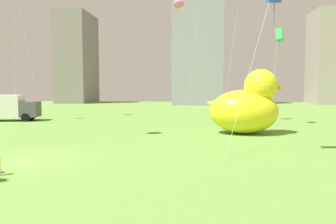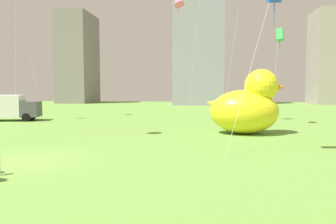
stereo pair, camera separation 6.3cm
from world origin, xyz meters
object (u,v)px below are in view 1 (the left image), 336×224
(giant_inflatable_duck, at_px, (247,106))
(box_truck, at_px, (7,108))
(kite_pink, at_px, (178,1))
(kite_green, at_px, (279,35))
(kite_yellow, at_px, (0,0))

(giant_inflatable_duck, height_order, box_truck, giant_inflatable_duck)
(box_truck, relative_size, kite_pink, 0.51)
(giant_inflatable_duck, xyz_separation_m, kite_green, (3.82, 6.00, 6.47))
(kite_yellow, relative_size, kite_pink, 1.06)
(box_truck, bearing_deg, kite_pink, 1.61)
(kite_green, relative_size, kite_yellow, 0.66)
(box_truck, bearing_deg, giant_inflatable_duck, -16.50)
(box_truck, relative_size, kite_yellow, 0.48)
(giant_inflatable_duck, xyz_separation_m, kite_pink, (-5.98, 7.87, 10.44))
(kite_green, xyz_separation_m, kite_yellow, (-28.29, 0.39, 4.15))
(giant_inflatable_duck, distance_m, kite_pink, 14.38)
(giant_inflatable_duck, distance_m, box_truck, 25.84)
(kite_pink, bearing_deg, box_truck, -178.39)
(kite_yellow, height_order, kite_pink, kite_yellow)
(giant_inflatable_duck, height_order, kite_pink, kite_pink)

